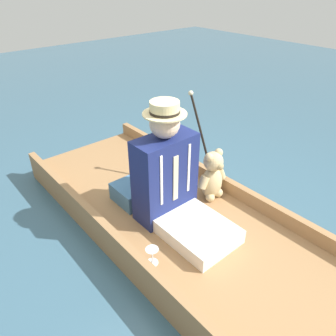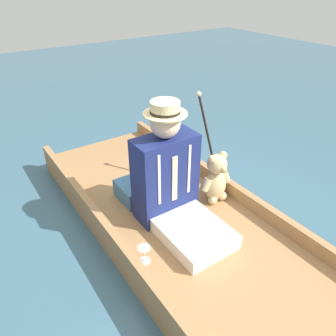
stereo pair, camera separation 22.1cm
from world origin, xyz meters
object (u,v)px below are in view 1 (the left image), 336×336
teddy_bear (212,176)px  walking_cane (201,134)px  wine_glass (152,253)px  seated_person (172,182)px

teddy_bear → walking_cane: bearing=-111.9°
wine_glass → seated_person: bearing=-146.4°
teddy_bear → walking_cane: 0.38m
teddy_bear → wine_glass: (0.85, 0.26, -0.12)m
teddy_bear → walking_cane: (-0.10, -0.25, 0.27)m
seated_person → walking_cane: size_ratio=1.14×
wine_glass → walking_cane: (-0.95, -0.51, 0.38)m
seated_person → teddy_bear: bearing=169.8°
seated_person → teddy_bear: seated_person is taller
seated_person → teddy_bear: (-0.44, 0.01, -0.13)m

